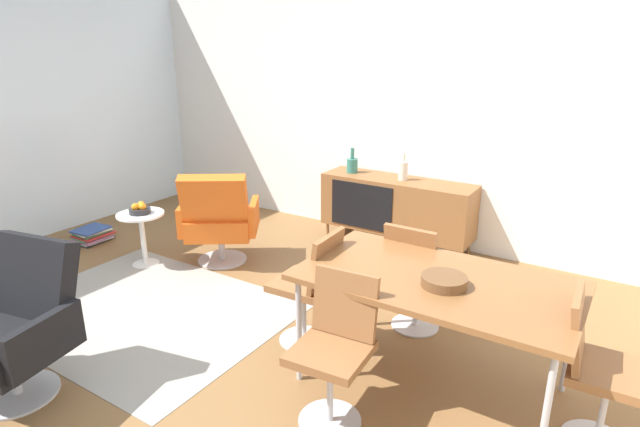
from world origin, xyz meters
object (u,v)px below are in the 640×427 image
(vase_sculptural_dark, at_px, (352,165))
(dining_chair_front_left, at_px, (335,344))
(lounge_chair_red, at_px, (219,218))
(sideboard, at_px, (396,205))
(dining_chair_far_end, at_px, (598,366))
(fruit_bowl, at_px, (140,209))
(side_table_round, at_px, (142,233))
(dining_table, at_px, (436,284))
(wooden_bowl_on_table, at_px, (444,281))
(magazine_stack, at_px, (92,235))
(vase_cobalt, at_px, (403,170))
(dining_chair_near_window, at_px, (311,283))
(armchair_black_shell, at_px, (14,322))
(dining_chair_back_left, at_px, (415,272))

(vase_sculptural_dark, xyz_separation_m, dining_chair_front_left, (1.37, -2.63, -0.34))
(dining_chair_front_left, height_order, lounge_chair_red, lounge_chair_red)
(sideboard, height_order, dining_chair_far_end, dining_chair_far_end)
(dining_chair_front_left, bearing_deg, fruit_bowl, 162.34)
(side_table_round, bearing_deg, dining_table, -5.46)
(wooden_bowl_on_table, height_order, magazine_stack, wooden_bowl_on_table)
(vase_sculptural_dark, xyz_separation_m, wooden_bowl_on_table, (1.80, -2.15, -0.04))
(vase_cobalt, xyz_separation_m, dining_chair_front_left, (0.78, -2.63, -0.35))
(dining_chair_front_left, bearing_deg, magazine_stack, 165.53)
(sideboard, height_order, lounge_chair_red, lounge_chair_red)
(dining_chair_far_end, bearing_deg, wooden_bowl_on_table, -174.74)
(dining_chair_far_end, relative_size, dining_chair_near_window, 1.00)
(fruit_bowl, height_order, magazine_stack, fruit_bowl)
(sideboard, xyz_separation_m, vase_cobalt, (0.06, 0.00, 0.38))
(dining_table, relative_size, armchair_black_shell, 1.69)
(wooden_bowl_on_table, xyz_separation_m, dining_chair_front_left, (-0.43, -0.48, -0.30))
(dining_chair_near_window, relative_size, magazine_stack, 2.14)
(wooden_bowl_on_table, bearing_deg, side_table_round, 173.23)
(vase_sculptural_dark, bearing_deg, dining_chair_back_left, -47.67)
(vase_cobalt, relative_size, dining_chair_front_left, 0.32)
(dining_table, height_order, fruit_bowl, dining_table)
(vase_sculptural_dark, relative_size, armchair_black_shell, 0.28)
(wooden_bowl_on_table, relative_size, fruit_bowl, 1.30)
(dining_chair_far_end, bearing_deg, magazine_stack, 175.54)
(dining_chair_near_window, bearing_deg, side_table_round, 172.36)
(wooden_bowl_on_table, height_order, armchair_black_shell, armchair_black_shell)
(dining_chair_near_window, distance_m, armchair_black_shell, 1.84)
(dining_chair_near_window, distance_m, fruit_bowl, 2.15)
(armchair_black_shell, bearing_deg, sideboard, 75.26)
(vase_cobalt, xyz_separation_m, fruit_bowl, (-1.89, -1.78, -0.26))
(dining_chair_far_end, relative_size, magazine_stack, 2.14)
(dining_chair_near_window, bearing_deg, vase_cobalt, 96.69)
(vase_cobalt, distance_m, vase_sculptural_dark, 0.59)
(sideboard, distance_m, side_table_round, 2.55)
(vase_sculptural_dark, relative_size, dining_table, 0.17)
(lounge_chair_red, height_order, side_table_round, lounge_chair_red)
(lounge_chair_red, bearing_deg, sideboard, 48.19)
(dining_chair_near_window, height_order, armchair_black_shell, armchair_black_shell)
(vase_cobalt, height_order, lounge_chair_red, vase_cobalt)
(side_table_round, relative_size, fruit_bowl, 2.60)
(vase_sculptural_dark, relative_size, fruit_bowl, 1.35)
(sideboard, bearing_deg, fruit_bowl, -135.86)
(sideboard, distance_m, magazine_stack, 3.29)
(vase_sculptural_dark, xyz_separation_m, dining_chair_back_left, (1.37, -1.51, -0.34))
(dining_table, xyz_separation_m, armchair_black_shell, (-2.10, -1.39, -0.23))
(vase_cobalt, distance_m, wooden_bowl_on_table, 2.46)
(sideboard, xyz_separation_m, armchair_black_shell, (-0.91, -3.45, 0.03))
(dining_chair_back_left, height_order, armchair_black_shell, armchair_black_shell)
(vase_cobalt, relative_size, magazine_stack, 0.69)
(fruit_bowl, bearing_deg, sideboard, 44.14)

